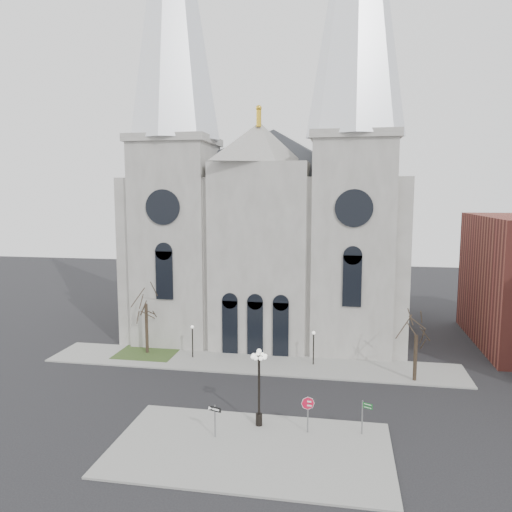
% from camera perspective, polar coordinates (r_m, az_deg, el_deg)
% --- Properties ---
extents(ground, '(160.00, 160.00, 0.00)m').
position_cam_1_polar(ground, '(39.45, -3.71, -17.44)').
color(ground, black).
rests_on(ground, ground).
extents(sidewalk_near, '(18.00, 10.00, 0.14)m').
position_cam_1_polar(sidewalk_near, '(34.47, -0.64, -21.17)').
color(sidewalk_near, gray).
rests_on(sidewalk_near, ground).
extents(sidewalk_far, '(40.00, 6.00, 0.14)m').
position_cam_1_polar(sidewalk_far, '(49.39, -0.60, -12.13)').
color(sidewalk_far, gray).
rests_on(sidewalk_far, ground).
extents(grass_patch, '(6.00, 5.00, 0.18)m').
position_cam_1_polar(grass_patch, '(53.32, -12.31, -10.79)').
color(grass_patch, '#2F481F').
rests_on(grass_patch, ground).
extents(cathedral, '(33.00, 26.66, 54.00)m').
position_cam_1_polar(cathedral, '(58.31, 1.56, 9.25)').
color(cathedral, gray).
rests_on(cathedral, ground).
extents(tree_left, '(3.20, 3.20, 7.50)m').
position_cam_1_polar(tree_left, '(51.89, -12.47, -5.01)').
color(tree_left, black).
rests_on(tree_left, ground).
extents(tree_right, '(3.20, 3.20, 6.00)m').
position_cam_1_polar(tree_right, '(45.83, 17.86, -8.28)').
color(tree_right, black).
rests_on(tree_right, ground).
extents(ped_lamp_left, '(0.32, 0.32, 3.26)m').
position_cam_1_polar(ped_lamp_left, '(50.56, -7.28, -9.03)').
color(ped_lamp_left, black).
rests_on(ped_lamp_left, sidewalk_far).
extents(ped_lamp_right, '(0.32, 0.32, 3.26)m').
position_cam_1_polar(ped_lamp_right, '(48.46, 6.59, -9.75)').
color(ped_lamp_right, black).
rests_on(ped_lamp_right, sidewalk_far).
extents(stop_sign, '(0.92, 0.17, 2.56)m').
position_cam_1_polar(stop_sign, '(35.68, 5.95, -16.78)').
color(stop_sign, slate).
rests_on(stop_sign, sidewalk_near).
extents(globe_lamp, '(1.58, 1.58, 5.58)m').
position_cam_1_polar(globe_lamp, '(35.83, 0.35, -13.72)').
color(globe_lamp, black).
rests_on(globe_lamp, sidewalk_near).
extents(one_way_sign, '(0.94, 0.33, 2.23)m').
position_cam_1_polar(one_way_sign, '(35.17, -4.72, -17.71)').
color(one_way_sign, slate).
rests_on(one_way_sign, sidewalk_near).
extents(street_name_sign, '(0.70, 0.36, 2.38)m').
position_cam_1_polar(street_name_sign, '(36.15, 12.18, -17.32)').
color(street_name_sign, slate).
rests_on(street_name_sign, sidewalk_near).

